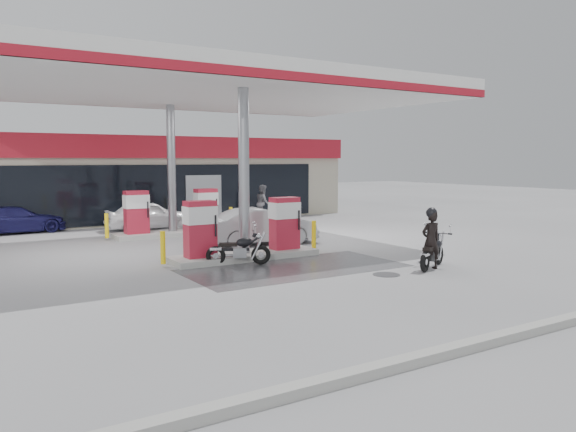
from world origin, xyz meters
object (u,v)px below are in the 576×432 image
object	(u,v)px
pump_island_far	(172,217)
parked_car_left	(16,220)
parked_motorcycle	(239,250)
parked_car_right	(292,201)
pump_island_near	(244,235)
biker_main	(431,240)
main_motorcycle	(432,253)
hatchback_silver	(262,226)
sedan_white	(149,215)
attendant	(263,203)

from	to	relation	value
pump_island_far	parked_car_left	xyz separation A→B (m)	(-5.07, 4.00, -0.16)
parked_motorcycle	parked_car_right	world-z (taller)	parked_car_right
pump_island_near	biker_main	world-z (taller)	pump_island_near
main_motorcycle	hatchback_silver	bearing A→B (deg)	79.48
sedan_white	parked_car_left	distance (m)	5.19
sedan_white	attendant	world-z (taller)	attendant
main_motorcycle	biker_main	size ratio (longest dim) A/B	1.06
biker_main	main_motorcycle	bearing A→B (deg)	-145.85
attendant	parked_car_right	distance (m)	4.20
main_motorcycle	parked_car_right	world-z (taller)	parked_car_right
pump_island_far	parked_car_right	bearing A→B (deg)	31.10
main_motorcycle	parked_motorcycle	distance (m)	5.29
sedan_white	hatchback_silver	bearing A→B (deg)	-158.79
pump_island_near	attendant	world-z (taller)	pump_island_near
pump_island_near	sedan_white	xyz separation A→B (m)	(-0.16, 8.31, -0.10)
pump_island_far	hatchback_silver	distance (m)	4.20
parked_motorcycle	hatchback_silver	distance (m)	3.90
biker_main	parked_motorcycle	world-z (taller)	biker_main
attendant	parked_car_right	world-z (taller)	attendant
pump_island_far	sedan_white	bearing A→B (deg)	94.06
main_motorcycle	biker_main	world-z (taller)	biker_main
parked_car_right	pump_island_near	bearing A→B (deg)	123.54
parked_motorcycle	parked_car_right	xyz separation A→B (m)	(9.48, 12.19, 0.23)
attendant	sedan_white	bearing A→B (deg)	118.09
parked_motorcycle	pump_island_far	bearing A→B (deg)	109.52
attendant	parked_car_right	size ratio (longest dim) A/B	0.37
biker_main	parked_car_right	distance (m)	16.36
attendant	hatchback_silver	xyz separation A→B (m)	(-3.75, -6.57, -0.24)
biker_main	sedan_white	world-z (taller)	biker_main
sedan_white	hatchback_silver	size ratio (longest dim) A/B	0.93
main_motorcycle	parked_car_left	distance (m)	16.48
biker_main	parked_car_left	bearing A→B (deg)	-52.37
parked_car_right	hatchback_silver	bearing A→B (deg)	123.93
attendant	parked_motorcycle	bearing A→B (deg)	170.52
pump_island_near	main_motorcycle	world-z (taller)	pump_island_near
pump_island_near	parked_car_right	xyz separation A→B (m)	(8.91, 11.37, -0.06)
pump_island_far	parked_motorcycle	xyz separation A→B (m)	(-0.58, -6.81, -0.30)
attendant	parked_car_left	distance (m)	10.74
attendant	parked_car_left	xyz separation A→B (m)	(-10.67, 1.20, -0.32)
attendant	parked_car_left	world-z (taller)	attendant
attendant	hatchback_silver	size ratio (longest dim) A/B	0.45
pump_island_far	parked_car_left	size ratio (longest dim) A/B	1.37
pump_island_far	biker_main	bearing A→B (deg)	-70.85
biker_main	pump_island_far	bearing A→B (deg)	-64.55
pump_island_near	parked_motorcycle	bearing A→B (deg)	-125.34
main_motorcycle	attendant	size ratio (longest dim) A/B	0.96
pump_island_near	parked_car_right	size ratio (longest dim) A/B	1.11
attendant	parked_car_right	bearing A→B (deg)	-28.89
parked_motorcycle	pump_island_near	bearing A→B (deg)	79.01
parked_motorcycle	parked_car_right	distance (m)	15.44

